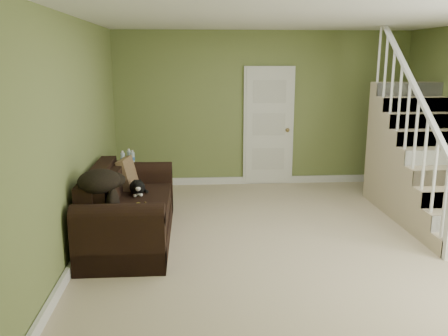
{
  "coord_description": "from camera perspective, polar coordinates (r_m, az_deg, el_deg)",
  "views": [
    {
      "loc": [
        -1.22,
        -5.27,
        2.16
      ],
      "look_at": [
        -0.82,
        0.44,
        0.82
      ],
      "focal_mm": 38.0,
      "sensor_mm": 36.0,
      "label": 1
    }
  ],
  "objects": [
    {
      "name": "ceiling",
      "position": [
        5.43,
        9.48,
        17.66
      ],
      "size": [
        5.0,
        5.5,
        0.01
      ],
      "primitive_type": "cube",
      "color": "white",
      "rests_on": "wall_back"
    },
    {
      "name": "sofa",
      "position": [
        5.88,
        -11.61,
        -5.25
      ],
      "size": [
        0.94,
        2.17,
        0.86
      ],
      "color": "black",
      "rests_on": "floor"
    },
    {
      "name": "baseboard_left",
      "position": [
        5.81,
        -16.31,
        -8.58
      ],
      "size": [
        0.04,
        5.5,
        0.12
      ],
      "primitive_type": "cube",
      "color": "white",
      "rests_on": "floor"
    },
    {
      "name": "door",
      "position": [
        8.17,
        5.38,
        4.99
      ],
      "size": [
        0.86,
        0.12,
        2.02
      ],
      "color": "white",
      "rests_on": "floor"
    },
    {
      "name": "baseboard_back",
      "position": [
        8.35,
        4.55,
        -1.44
      ],
      "size": [
        5.0,
        0.04,
        0.12
      ],
      "primitive_type": "cube",
      "color": "white",
      "rests_on": "floor"
    },
    {
      "name": "cat",
      "position": [
        6.07,
        -10.41,
        -2.32
      ],
      "size": [
        0.28,
        0.51,
        0.25
      ],
      "rotation": [
        0.0,
        0.0,
        0.16
      ],
      "color": "black",
      "rests_on": "sofa"
    },
    {
      "name": "throw_pillow",
      "position": [
        6.42,
        -11.5,
        -0.67
      ],
      "size": [
        0.27,
        0.44,
        0.43
      ],
      "primitive_type": "cube",
      "rotation": [
        0.0,
        -0.24,
        -0.16
      ],
      "color": "#462C1C",
      "rests_on": "sofa"
    },
    {
      "name": "floor",
      "position": [
        5.82,
        8.51,
        -8.75
      ],
      "size": [
        5.0,
        5.5,
        0.01
      ],
      "primitive_type": "cube",
      "color": "tan",
      "rests_on": "ground"
    },
    {
      "name": "wall_left",
      "position": [
        5.49,
        -17.44,
        3.55
      ],
      "size": [
        0.04,
        5.5,
        2.6
      ],
      "primitive_type": "cube",
      "color": "olive",
      "rests_on": "floor"
    },
    {
      "name": "banana",
      "position": [
        5.57,
        -9.98,
        -4.46
      ],
      "size": [
        0.16,
        0.19,
        0.05
      ],
      "primitive_type": "ellipsoid",
      "rotation": [
        0.0,
        0.0,
        0.66
      ],
      "color": "yellow",
      "rests_on": "sofa"
    },
    {
      "name": "throw_blanket",
      "position": [
        5.16,
        -14.81,
        -1.53
      ],
      "size": [
        0.52,
        0.63,
        0.24
      ],
      "primitive_type": "ellipsoid",
      "rotation": [
        0.0,
        0.0,
        0.15
      ],
      "color": "black",
      "rests_on": "sofa"
    },
    {
      "name": "wall_back",
      "position": [
        8.16,
        4.67,
        7.07
      ],
      "size": [
        5.0,
        0.04,
        2.6
      ],
      "primitive_type": "cube",
      "color": "olive",
      "rests_on": "floor"
    },
    {
      "name": "wall_front",
      "position": [
        2.93,
        20.97,
        -4.79
      ],
      "size": [
        5.0,
        0.04,
        2.6
      ],
      "primitive_type": "cube",
      "color": "olive",
      "rests_on": "floor"
    },
    {
      "name": "side_table",
      "position": [
        7.41,
        -11.31,
        -1.69
      ],
      "size": [
        0.59,
        0.59,
        0.8
      ],
      "rotation": [
        0.0,
        0.0,
        -0.29
      ],
      "color": "black",
      "rests_on": "floor"
    },
    {
      "name": "staircase",
      "position": [
        7.18,
        22.73,
        -0.08
      ],
      "size": [
        1.0,
        2.51,
        2.82
      ],
      "color": "tan",
      "rests_on": "floor"
    }
  ]
}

